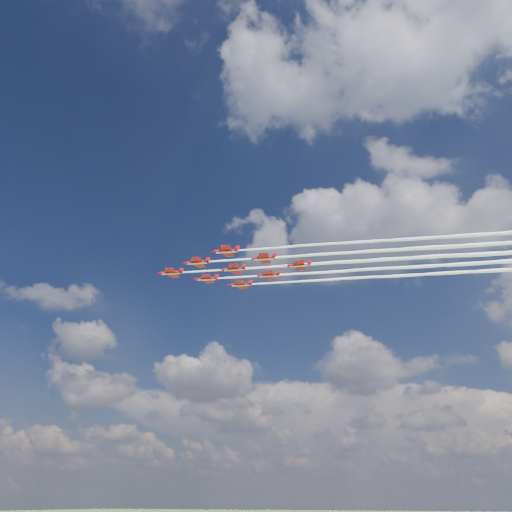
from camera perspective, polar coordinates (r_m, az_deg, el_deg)
The scene contains 8 objects.
jet_lead at distance 168.29m, azimuth 14.50°, elevation -0.44°, with size 144.82×46.10×2.35m.
jet_row2_port at distance 163.98m, azimuth 18.53°, elevation 0.83°, with size 144.82×46.10×2.35m.
jet_row2_starb at distance 176.13m, azimuth 17.87°, elevation -1.17°, with size 144.82×46.10×2.35m.
jet_row3_port at distance 160.61m, azimuth 22.76°, elevation 2.17°, with size 144.82×46.10×2.35m.
jet_row3_centre at distance 172.46m, azimuth 21.79°, elevation 0.03°, with size 144.82×46.10×2.35m.
jet_row3_starb at distance 184.56m, azimuth 20.95°, elevation -1.83°, with size 144.82×46.10×2.35m.
jet_row4_port at distance 169.70m, azimuth 25.86°, elevation 1.27°, with size 144.82×46.10×2.35m.
jet_row4_starb at distance 181.47m, azimuth 24.74°, elevation -0.70°, with size 144.82×46.10×2.35m.
Camera 1 is at (66.12, -139.84, 6.52)m, focal length 35.00 mm.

